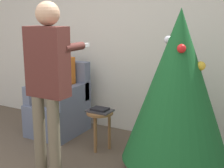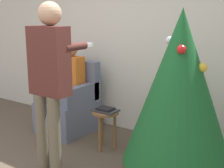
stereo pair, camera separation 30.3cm
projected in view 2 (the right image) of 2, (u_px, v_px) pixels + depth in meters
wall_back at (135, 36)px, 4.24m from camera, size 8.00×0.06×2.70m
christmas_tree at (179, 88)px, 3.02m from camera, size 1.10×1.10×1.71m
armchair at (70, 107)px, 4.45m from camera, size 0.63×0.74×0.99m
person_seated at (68, 83)px, 4.35m from camera, size 0.36×0.46×1.27m
person_standing at (50, 74)px, 3.09m from camera, size 0.43×0.57×1.77m
side_stool at (105, 119)px, 3.82m from camera, size 0.33×0.33×0.49m
laptop at (105, 110)px, 3.80m from camera, size 0.30×0.22×0.02m
book at (105, 109)px, 3.79m from camera, size 0.20×0.15×0.02m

